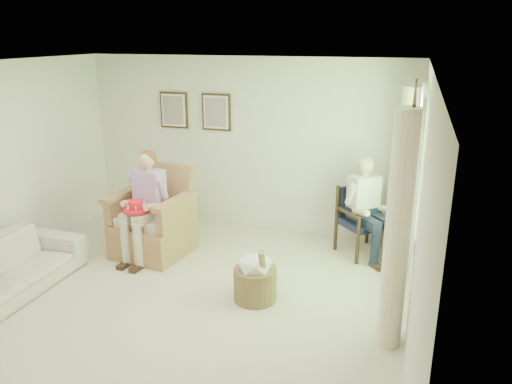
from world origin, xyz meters
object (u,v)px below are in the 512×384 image
wicker_armchair (154,227)px  person_dark (365,201)px  wood_armchair (364,217)px  hatbox (255,277)px  red_hat (136,208)px  person_wicker (146,197)px  sofa (0,273)px

wicker_armchair → person_dark: person_dark is taller
wood_armchair → hatbox: wood_armchair is taller
person_dark → red_hat: size_ratio=4.13×
person_wicker → sofa: bearing=-118.5°
wood_armchair → person_wicker: bearing=159.1°
hatbox → person_wicker: bearing=159.3°
person_wicker → red_hat: size_ratio=4.42×
wood_armchair → red_hat: size_ratio=2.82×
wicker_armchair → sofa: (-1.07, -1.64, -0.07)m
red_hat → hatbox: red_hat is taller
sofa → person_dark: size_ratio=1.57×
wood_armchair → person_wicker: size_ratio=0.64×
wicker_armchair → red_hat: 0.53m
sofa → person_wicker: (1.07, 1.48, 0.55)m
wood_armchair → hatbox: size_ratio=1.26×
red_hat → person_dark: bearing=22.2°
wicker_armchair → person_wicker: (0.00, -0.16, 0.47)m
sofa → red_hat: bearing=-39.0°
wicker_armchair → wood_armchair: wicker_armchair is taller
wicker_armchair → hatbox: wicker_armchair is taller
wood_armchair → sofa: (-3.81, -2.56, -0.19)m
red_hat → hatbox: 1.87m
person_wicker → person_dark: 2.89m
sofa → hatbox: hatbox is taller
person_dark → red_hat: bearing=159.6°
wicker_armchair → red_hat: (-0.03, -0.35, 0.39)m
wood_armchair → person_dark: size_ratio=0.68×
wicker_armchair → hatbox: (1.71, -0.81, -0.10)m
person_wicker → red_hat: (-0.03, -0.20, -0.08)m
hatbox → wicker_armchair: bearing=154.8°
wicker_armchair → wood_armchair: 2.89m
wood_armchair → red_hat: bearing=162.3°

